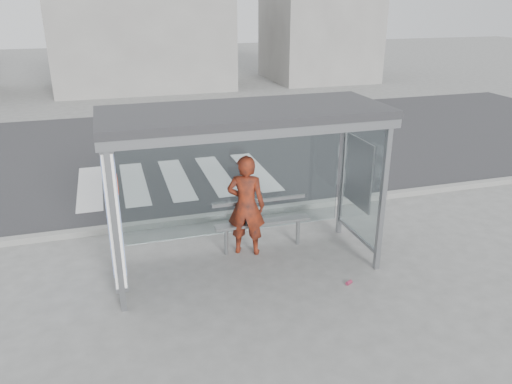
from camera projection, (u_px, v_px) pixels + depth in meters
ground at (246, 265)px, 8.23m from camera, size 80.00×80.00×0.00m
road at (181, 149)px, 14.46m from camera, size 30.00×10.00×0.01m
curb at (220, 216)px, 9.95m from camera, size 30.00×0.18×0.12m
crosswalk at (176, 179)px, 12.10m from camera, size 4.55×3.00×0.00m
bus_shelter at (221, 151)px, 7.46m from camera, size 4.25×1.65×2.62m
building_center at (141, 33)px, 23.34m from camera, size 8.00×5.00×5.00m
building_right at (319, 9)px, 25.40m from camera, size 5.00×5.00×7.00m
person at (246, 205)px, 8.35m from camera, size 0.76×0.64×1.75m
bench at (262, 221)px, 8.60m from camera, size 1.68×0.31×0.87m
soda_can at (349, 283)px, 7.69m from camera, size 0.12×0.10×0.06m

